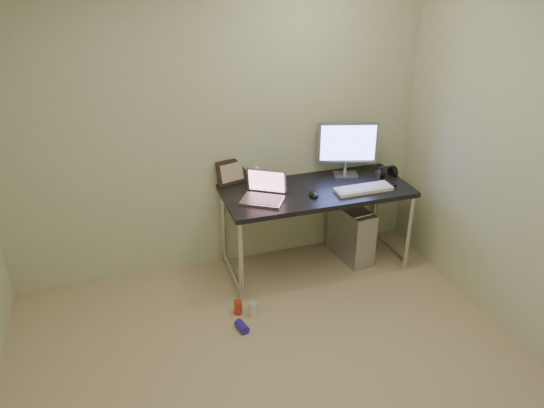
# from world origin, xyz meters

# --- Properties ---
(floor) EXTENTS (3.50, 3.50, 0.00)m
(floor) POSITION_xyz_m (0.00, 0.00, 0.00)
(floor) COLOR tan
(floor) RESTS_ON ground
(wall_back) EXTENTS (3.50, 0.02, 2.50)m
(wall_back) POSITION_xyz_m (0.00, 1.75, 1.25)
(wall_back) COLOR beige
(wall_back) RESTS_ON ground
(desk) EXTENTS (1.55, 0.68, 0.75)m
(desk) POSITION_xyz_m (0.74, 1.41, 0.67)
(desk) COLOR black
(desk) RESTS_ON ground
(tower_computer) EXTENTS (0.27, 0.50, 0.53)m
(tower_computer) POSITION_xyz_m (1.11, 1.45, 0.25)
(tower_computer) COLOR silver
(tower_computer) RESTS_ON ground
(cable_a) EXTENTS (0.01, 0.16, 0.69)m
(cable_a) POSITION_xyz_m (1.06, 1.70, 0.40)
(cable_a) COLOR black
(cable_a) RESTS_ON ground
(cable_b) EXTENTS (0.02, 0.11, 0.71)m
(cable_b) POSITION_xyz_m (1.15, 1.68, 0.38)
(cable_b) COLOR black
(cable_b) RESTS_ON ground
(can_red) EXTENTS (0.06, 0.06, 0.11)m
(can_red) POSITION_xyz_m (-0.07, 0.96, 0.06)
(can_red) COLOR red
(can_red) RESTS_ON ground
(can_white) EXTENTS (0.08, 0.08, 0.12)m
(can_white) POSITION_xyz_m (0.03, 0.90, 0.06)
(can_white) COLOR silver
(can_white) RESTS_ON ground
(can_blue) EXTENTS (0.09, 0.13, 0.07)m
(can_blue) POSITION_xyz_m (-0.09, 0.76, 0.03)
(can_blue) COLOR #2C21C4
(can_blue) RESTS_ON ground
(laptop) EXTENTS (0.41, 0.39, 0.22)m
(laptop) POSITION_xyz_m (0.27, 1.36, 0.80)
(laptop) COLOR #AAABB2
(laptop) RESTS_ON desk
(monitor) EXTENTS (0.50, 0.20, 0.48)m
(monitor) POSITION_xyz_m (1.08, 1.60, 1.03)
(monitor) COLOR #AAABB2
(monitor) RESTS_ON desk
(keyboard) EXTENTS (0.48, 0.16, 0.03)m
(keyboard) POSITION_xyz_m (1.09, 1.26, 0.76)
(keyboard) COLOR white
(keyboard) RESTS_ON desk
(mouse_right) EXTENTS (0.08, 0.11, 0.03)m
(mouse_right) POSITION_xyz_m (1.37, 1.29, 0.77)
(mouse_right) COLOR black
(mouse_right) RESTS_ON desk
(mouse_left) EXTENTS (0.09, 0.13, 0.04)m
(mouse_left) POSITION_xyz_m (0.66, 1.29, 0.77)
(mouse_left) COLOR black
(mouse_left) RESTS_ON desk
(headphones) EXTENTS (0.17, 0.11, 0.11)m
(headphones) POSITION_xyz_m (1.42, 1.47, 0.78)
(headphones) COLOR black
(headphones) RESTS_ON desk
(picture_frame) EXTENTS (0.28, 0.15, 0.22)m
(picture_frame) POSITION_xyz_m (0.10, 1.73, 0.86)
(picture_frame) COLOR black
(picture_frame) RESTS_ON desk
(webcam) EXTENTS (0.05, 0.04, 0.13)m
(webcam) POSITION_xyz_m (0.32, 1.72, 0.84)
(webcam) COLOR silver
(webcam) RESTS_ON desk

